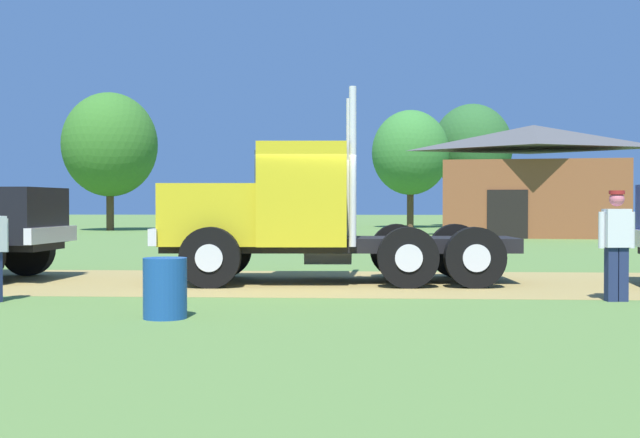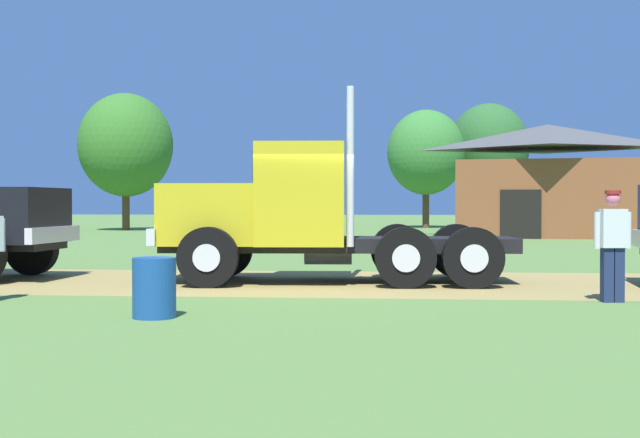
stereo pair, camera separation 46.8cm
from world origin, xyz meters
TOP-DOWN VIEW (x-y plane):
  - ground_plane at (0.00, 0.00)m, footprint 200.00×200.00m
  - dirt_track at (0.00, 0.00)m, footprint 120.00×5.49m
  - truck_foreground_white at (-0.27, 0.05)m, footprint 7.21×2.98m
  - visitor_walking_mid at (5.22, -2.90)m, footprint 0.59×0.31m
  - steel_barrel at (-1.56, -5.31)m, footprint 0.60×0.60m
  - shed_building at (9.04, 23.68)m, footprint 9.35×6.64m
  - tree_mid at (-13.89, 31.36)m, footprint 5.52×5.52m
  - tree_right at (8.36, 41.78)m, footprint 5.53×5.53m
  - tree_far_right at (3.92, 38.00)m, footprint 5.02×5.02m

SIDE VIEW (x-z plane):
  - ground_plane at x=0.00m, z-range 0.00..0.00m
  - dirt_track at x=0.00m, z-range 0.00..0.01m
  - steel_barrel at x=-1.56m, z-range 0.00..0.83m
  - visitor_walking_mid at x=5.22m, z-range 0.08..1.87m
  - truck_foreground_white at x=-0.27m, z-range -0.57..3.22m
  - shed_building at x=9.04m, z-range -0.10..5.22m
  - tree_far_right at x=3.92m, z-range 1.06..8.72m
  - tree_mid at x=-13.89m, z-range 0.98..9.04m
  - tree_right at x=8.36m, z-range 1.18..9.66m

